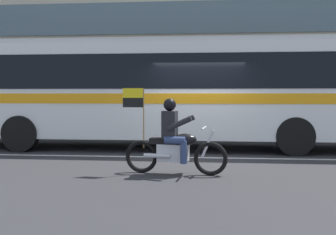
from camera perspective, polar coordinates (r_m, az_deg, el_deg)
ground_plane at (r=11.42m, az=4.20°, el=-5.08°), size 60.00×60.00×0.00m
sidewalk_curb at (r=16.48m, az=4.63°, el=-2.25°), size 28.00×3.80×0.15m
lane_center_stripe at (r=10.83m, az=4.12°, el=-5.52°), size 26.60×0.14×0.01m
transit_bus at (r=12.56m, az=-0.32°, el=4.31°), size 13.12×2.70×3.22m
motorcycle_with_rider at (r=8.53m, az=0.86°, el=-3.40°), size 2.19×0.66×1.78m
fire_hydrant at (r=15.73m, az=-4.29°, el=-0.89°), size 0.22×0.30×0.75m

